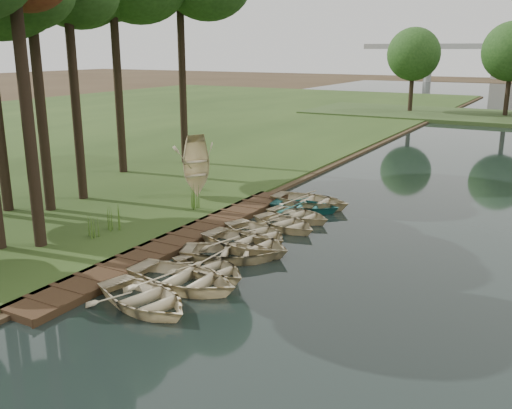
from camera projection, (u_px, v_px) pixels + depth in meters
The scene contains 19 objects.
ground at pixel (216, 249), 22.17m from camera, with size 300.00×300.00×0.00m, color #3D2F1D.
boardwalk at pixel (183, 239), 22.89m from camera, with size 1.60×16.00×0.30m, color #362415.
far_trees at pixel (511, 59), 60.31m from camera, with size 45.60×5.60×8.80m.
building_b at pixel (512, 55), 144.86m from camera, with size 8.00×8.00×12.00m, color #A5A5A0.
rowboat_0 at pixel (144, 296), 16.99m from camera, with size 2.62×3.66×0.76m, color beige.
rowboat_1 at pixel (183, 275), 18.42m from camera, with size 2.85×3.99×0.83m, color beige.
rowboat_2 at pixel (210, 266), 19.49m from camera, with size 2.25×3.15×0.65m, color beige.
rowboat_3 at pixel (231, 250), 20.87m from camera, with size 2.61×3.66×0.76m, color beige.
rowboat_4 at pixel (246, 240), 21.82m from camera, with size 2.80×3.92×0.81m, color beige.
rowboat_5 at pixel (256, 230), 23.20m from camera, with size 2.43×3.40×0.70m, color beige.
rowboat_6 at pixel (285, 221), 24.44m from camera, with size 2.30×3.22×0.67m, color beige.
rowboat_7 at pixel (299, 213), 25.69m from camera, with size 2.26×3.16×0.65m, color beige.
rowboat_8 at pixel (305, 204), 27.09m from camera, with size 2.35×3.30×0.68m, color teal.
rowboat_9 at pixel (311, 199), 27.84m from camera, with size 2.83×3.96×0.82m, color beige.
stored_rowboat at pixel (196, 190), 28.79m from camera, with size 2.25×3.16×0.65m, color beige.
reeds_0 at pixel (91, 226), 22.58m from camera, with size 0.60×0.60×0.90m, color #3F661E.
reeds_1 at pixel (113, 217), 23.46m from camera, with size 0.60×0.60×1.10m, color #3F661E.
reeds_2 at pixel (193, 179), 30.38m from camera, with size 0.60×0.60×1.07m, color #3F661E.
reeds_3 at pixel (193, 197), 26.54m from camera, with size 0.60×0.60×1.15m, color #3F661E.
Camera 1 is at (11.59, -17.48, 7.55)m, focal length 40.00 mm.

